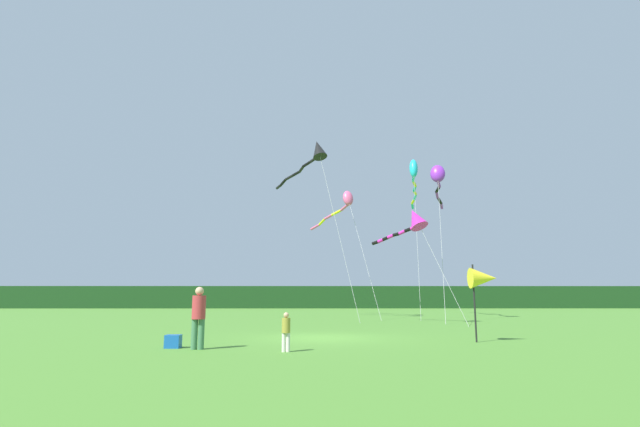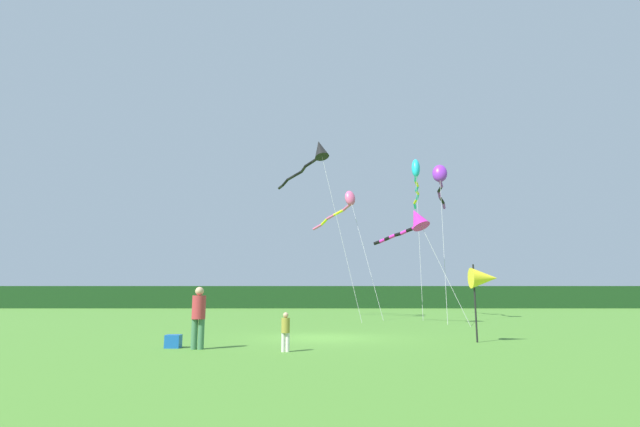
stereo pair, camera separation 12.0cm
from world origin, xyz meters
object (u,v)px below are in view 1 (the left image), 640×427
(person_adult, at_px, (199,314))
(cooler_box, at_px, (173,341))
(kite_black, at_px, (315,153))
(kite_cyan, at_px, (414,175))
(person_child, at_px, (286,330))
(banner_flag_pole, at_px, (483,279))
(kite_magenta, at_px, (414,220))
(kite_purple, at_px, (438,178))
(kite_rainbow, at_px, (342,204))

(person_adult, xyz_separation_m, cooler_box, (-0.82, 0.40, -0.81))
(kite_black, bearing_deg, kite_cyan, 26.46)
(person_child, bearing_deg, banner_flag_pole, 22.86)
(kite_magenta, bearing_deg, kite_purple, 59.40)
(kite_cyan, bearing_deg, person_child, -110.70)
(person_adult, relative_size, kite_purple, 0.17)
(cooler_box, relative_size, kite_cyan, 0.04)
(person_adult, bearing_deg, kite_black, 79.44)
(kite_black, bearing_deg, kite_rainbow, 62.31)
(person_child, bearing_deg, kite_rainbow, 82.82)
(kite_rainbow, height_order, kite_purple, kite_purple)
(cooler_box, distance_m, kite_magenta, 16.76)
(kite_black, bearing_deg, kite_magenta, -40.99)
(kite_black, bearing_deg, cooler_box, -103.38)
(cooler_box, height_order, kite_purple, kite_purple)
(person_child, relative_size, cooler_box, 2.48)
(person_child, distance_m, kite_black, 21.28)
(kite_rainbow, height_order, kite_black, kite_black)
(banner_flag_pole, height_order, kite_purple, kite_purple)
(person_child, relative_size, kite_magenta, 0.16)
(kite_rainbow, bearing_deg, kite_black, -117.69)
(banner_flag_pole, xyz_separation_m, kite_magenta, (-0.10, 10.65, 3.72))
(kite_purple, bearing_deg, kite_rainbow, 145.59)
(person_adult, bearing_deg, kite_rainbow, 76.03)
(kite_rainbow, bearing_deg, banner_flag_pole, -79.31)
(person_adult, height_order, kite_black, kite_black)
(person_adult, height_order, banner_flag_pole, banner_flag_pole)
(person_child, height_order, kite_black, kite_black)
(banner_flag_pole, bearing_deg, kite_purple, 80.20)
(banner_flag_pole, relative_size, kite_magenta, 0.39)
(person_child, bearing_deg, kite_black, 87.77)
(person_child, distance_m, kite_purple, 22.08)
(kite_magenta, relative_size, kite_black, 0.54)
(kite_purple, distance_m, kite_black, 8.65)
(person_adult, distance_m, banner_flag_pole, 9.41)
(banner_flag_pole, distance_m, kite_magenta, 11.28)
(person_adult, distance_m, cooler_box, 1.22)
(banner_flag_pole, distance_m, kite_rainbow, 20.95)
(kite_purple, height_order, kite_black, kite_black)
(kite_black, bearing_deg, person_adult, -100.56)
(banner_flag_pole, distance_m, kite_black, 19.04)
(kite_magenta, bearing_deg, banner_flag_pole, -89.48)
(person_adult, height_order, person_child, person_adult)
(cooler_box, distance_m, banner_flag_pole, 10.25)
(person_child, relative_size, kite_rainbow, 0.10)
(kite_magenta, bearing_deg, person_adult, -125.23)
(cooler_box, xyz_separation_m, kite_black, (4.12, 17.32, 11.15))
(person_child, bearing_deg, kite_purple, 63.06)
(kite_cyan, bearing_deg, kite_purple, -79.41)
(person_child, bearing_deg, cooler_box, 163.01)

